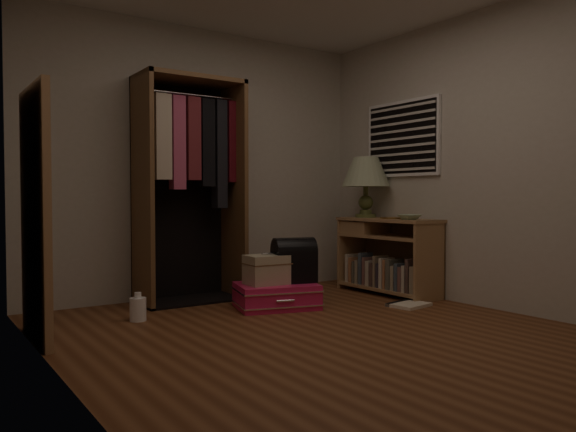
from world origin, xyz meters
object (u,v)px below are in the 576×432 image
at_px(console_bookshelf, 385,254).
at_px(train_case, 267,269).
at_px(pink_suitcase, 276,296).
at_px(floor_mirror, 35,214).
at_px(white_jug, 138,309).
at_px(black_bag, 294,259).
at_px(table_lamp, 366,173).
at_px(open_wardrobe, 191,169).

distance_m(console_bookshelf, train_case, 1.39).
relative_size(pink_suitcase, train_case, 2.07).
xyz_separation_m(floor_mirror, white_jug, (0.76, 0.21, -0.76)).
bearing_deg(black_bag, table_lamp, 30.45).
bearing_deg(train_case, console_bookshelf, 3.90).
bearing_deg(black_bag, floor_mirror, -165.48).
bearing_deg(table_lamp, black_bag, -164.00).
bearing_deg(train_case, black_bag, -5.27).
xyz_separation_m(console_bookshelf, white_jug, (-2.47, 0.17, -0.30)).
height_order(floor_mirror, pink_suitcase, floor_mirror).
bearing_deg(floor_mirror, table_lamp, 5.81).
bearing_deg(table_lamp, floor_mirror, -174.19).
xyz_separation_m(open_wardrobe, black_bag, (0.62, -0.77, -0.80)).
relative_size(console_bookshelf, train_case, 2.86).
bearing_deg(open_wardrobe, black_bag, -50.98).
distance_m(open_wardrobe, black_bag, 1.28).
distance_m(open_wardrobe, floor_mirror, 1.71).
distance_m(console_bookshelf, floor_mirror, 3.27).
xyz_separation_m(floor_mirror, black_bag, (2.10, 0.00, -0.44)).
bearing_deg(table_lamp, console_bookshelf, -90.95).
height_order(floor_mirror, white_jug, floor_mirror).
xyz_separation_m(console_bookshelf, pink_suitcase, (-1.30, -0.02, -0.29)).
distance_m(train_case, black_bag, 0.26).
xyz_separation_m(open_wardrobe, pink_suitcase, (0.46, -0.75, -1.11)).
distance_m(floor_mirror, black_bag, 2.15).
distance_m(pink_suitcase, table_lamp, 1.74).
relative_size(console_bookshelf, table_lamp, 1.79).
distance_m(console_bookshelf, pink_suitcase, 1.34).
relative_size(open_wardrobe, black_bag, 5.00).
distance_m(console_bookshelf, black_bag, 1.14).
relative_size(floor_mirror, table_lamp, 2.72).
distance_m(train_case, table_lamp, 1.66).
distance_m(train_case, white_jug, 1.13).
bearing_deg(floor_mirror, train_case, 1.33).
relative_size(floor_mirror, pink_suitcase, 2.10).
height_order(open_wardrobe, pink_suitcase, open_wardrobe).
bearing_deg(table_lamp, white_jug, -177.18).
height_order(console_bookshelf, pink_suitcase, console_bookshelf).
distance_m(open_wardrobe, train_case, 1.20).
relative_size(console_bookshelf, pink_suitcase, 1.39).
relative_size(black_bag, white_jug, 1.84).
bearing_deg(train_case, open_wardrobe, 121.12).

